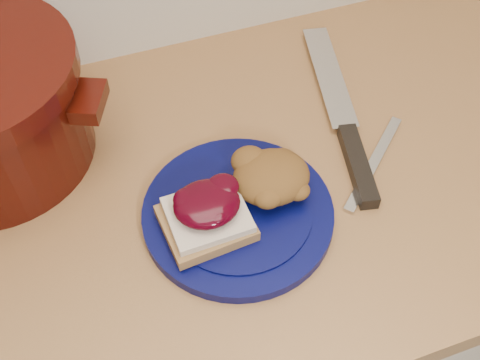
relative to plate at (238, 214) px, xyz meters
name	(u,v)px	position (x,y,z in m)	size (l,w,h in m)	color
base_cabinet	(211,336)	(-0.04, 0.06, -0.48)	(4.00, 0.60, 0.86)	beige
plate	(238,214)	(0.00, 0.00, 0.00)	(0.24, 0.24, 0.02)	#04073D
sandwich	(207,214)	(-0.04, -0.01, 0.03)	(0.11, 0.10, 0.05)	olive
stuffing_mound	(271,177)	(0.05, 0.02, 0.04)	(0.10, 0.09, 0.05)	brown
chef_knife	(349,139)	(0.19, 0.07, 0.00)	(0.11, 0.36, 0.02)	black
butter_knife	(374,162)	(0.21, 0.02, 0.00)	(0.19, 0.01, 0.00)	silver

